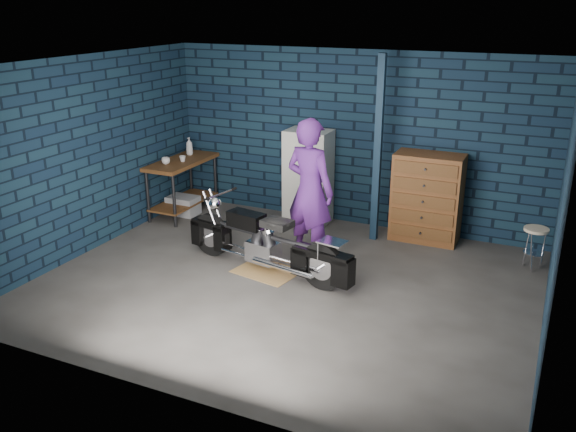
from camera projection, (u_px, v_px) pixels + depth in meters
name	position (u px, v px, depth m)	size (l,w,h in m)	color
ground	(286.00, 284.00, 7.68)	(6.00, 6.00, 0.00)	#514E4B
room_walls	(304.00, 127.00, 7.51)	(6.02, 5.01, 2.71)	#0F1F33
support_post	(378.00, 150.00, 8.68)	(0.10, 0.10, 2.70)	#13273B
workbench	(183.00, 187.00, 10.07)	(0.60, 1.40, 0.91)	brown
drip_mat	(267.00, 271.00, 8.03)	(0.80, 0.60, 0.01)	olive
motorcycle	(267.00, 238.00, 7.87)	(2.16, 0.58, 0.95)	black
person	(310.00, 191.00, 8.10)	(0.72, 0.47, 1.96)	#522078
storage_bin	(183.00, 205.00, 10.12)	(0.49, 0.35, 0.30)	#95979D
locker	(308.00, 177.00, 9.59)	(0.69, 0.50, 1.49)	silver
tool_chest	(427.00, 198.00, 8.88)	(0.98, 0.54, 1.30)	brown
shop_stool	(534.00, 249.00, 8.01)	(0.32, 0.32, 0.58)	beige
cup_a	(166.00, 161.00, 9.67)	(0.13, 0.13, 0.11)	beige
cup_b	(183.00, 159.00, 9.81)	(0.10, 0.10, 0.09)	beige
bottle	(189.00, 146.00, 10.21)	(0.11, 0.11, 0.30)	#95979D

